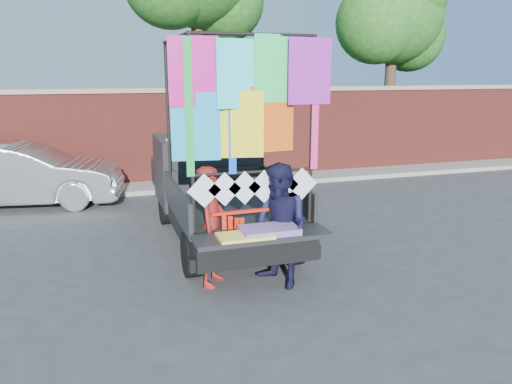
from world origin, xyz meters
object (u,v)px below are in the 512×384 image
object	(u,v)px
sedan	(22,175)
woman	(212,226)
pickup_truck	(212,185)
man	(280,226)

from	to	relation	value
sedan	woman	distance (m)	6.43
pickup_truck	man	bearing A→B (deg)	-83.44
sedan	woman	xyz separation A→B (m)	(3.19, -5.58, 0.15)
sedan	woman	world-z (taller)	woman
pickup_truck	woman	bearing A→B (deg)	-102.67
woman	sedan	bearing A→B (deg)	59.72
pickup_truck	sedan	distance (m)	4.83
woman	pickup_truck	bearing A→B (deg)	17.30
woman	man	size ratio (longest dim) A/B	0.97
sedan	woman	bearing A→B (deg)	-141.17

